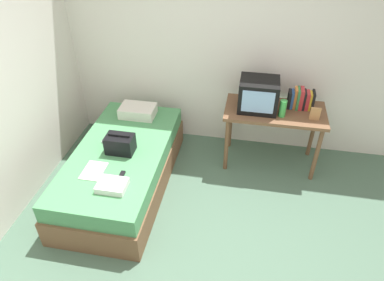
# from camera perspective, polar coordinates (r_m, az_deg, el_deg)

# --- Properties ---
(ground_plane) EXTENTS (8.00, 8.00, 0.00)m
(ground_plane) POSITION_cam_1_polar(r_m,az_deg,el_deg) (3.61, 0.50, -17.69)
(ground_plane) COLOR #4C6B56
(wall_back) EXTENTS (5.20, 0.10, 2.60)m
(wall_back) POSITION_cam_1_polar(r_m,az_deg,el_deg) (4.41, 5.34, 14.65)
(wall_back) COLOR silver
(wall_back) RESTS_ON ground
(bed) EXTENTS (1.00, 2.00, 0.52)m
(bed) POSITION_cam_1_polar(r_m,az_deg,el_deg) (4.16, -11.11, -4.31)
(bed) COLOR brown
(bed) RESTS_ON ground
(desk) EXTENTS (1.16, 0.60, 0.77)m
(desk) POSITION_cam_1_polar(r_m,az_deg,el_deg) (4.29, 13.07, 3.68)
(desk) COLOR brown
(desk) RESTS_ON ground
(tv) EXTENTS (0.44, 0.39, 0.36)m
(tv) POSITION_cam_1_polar(r_m,az_deg,el_deg) (4.14, 10.62, 7.26)
(tv) COLOR black
(tv) RESTS_ON desk
(water_bottle) EXTENTS (0.08, 0.08, 0.20)m
(water_bottle) POSITION_cam_1_polar(r_m,az_deg,el_deg) (4.09, 14.36, 5.02)
(water_bottle) COLOR green
(water_bottle) RESTS_ON desk
(book_row) EXTENTS (0.29, 0.16, 0.24)m
(book_row) POSITION_cam_1_polar(r_m,az_deg,el_deg) (4.31, 17.09, 6.36)
(book_row) COLOR black
(book_row) RESTS_ON desk
(picture_frame) EXTENTS (0.11, 0.02, 0.15)m
(picture_frame) POSITION_cam_1_polar(r_m,az_deg,el_deg) (4.15, 19.17, 4.09)
(picture_frame) COLOR #B27F4C
(picture_frame) RESTS_ON desk
(pillow) EXTENTS (0.43, 0.29, 0.13)m
(pillow) POSITION_cam_1_polar(r_m,az_deg,el_deg) (4.51, -8.69, 4.71)
(pillow) COLOR silver
(pillow) RESTS_ON bed
(handbag) EXTENTS (0.30, 0.20, 0.23)m
(handbag) POSITION_cam_1_polar(r_m,az_deg,el_deg) (3.91, -11.47, -0.53)
(handbag) COLOR black
(handbag) RESTS_ON bed
(magazine) EXTENTS (0.21, 0.29, 0.01)m
(magazine) POSITION_cam_1_polar(r_m,az_deg,el_deg) (3.77, -15.51, -4.70)
(magazine) COLOR white
(magazine) RESTS_ON bed
(remote_dark) EXTENTS (0.04, 0.16, 0.02)m
(remote_dark) POSITION_cam_1_polar(r_m,az_deg,el_deg) (3.63, -11.34, -5.68)
(remote_dark) COLOR black
(remote_dark) RESTS_ON bed
(remote_silver) EXTENTS (0.04, 0.14, 0.02)m
(remote_silver) POSITION_cam_1_polar(r_m,az_deg,el_deg) (4.18, -13.71, 0.26)
(remote_silver) COLOR #B7B7BC
(remote_silver) RESTS_ON bed
(folded_towel) EXTENTS (0.28, 0.22, 0.06)m
(folded_towel) POSITION_cam_1_polar(r_m,az_deg,el_deg) (3.52, -12.71, -7.05)
(folded_towel) COLOR white
(folded_towel) RESTS_ON bed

